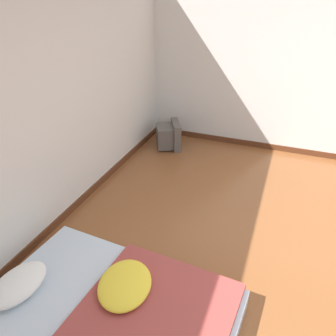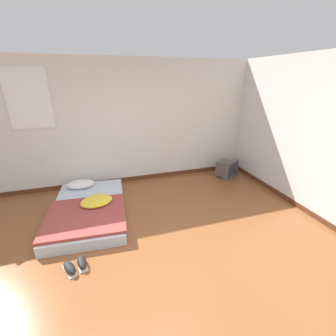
% 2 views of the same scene
% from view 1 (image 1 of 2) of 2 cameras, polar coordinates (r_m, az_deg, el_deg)
% --- Properties ---
extents(ground_plane, '(20.00, 20.00, 0.00)m').
position_cam_1_polar(ground_plane, '(3.21, 25.94, -21.92)').
color(ground_plane, brown).
extents(wall_back, '(8.37, 0.08, 2.60)m').
position_cam_1_polar(wall_back, '(3.22, -24.49, 7.47)').
color(wall_back, silver).
rests_on(wall_back, ground_plane).
extents(mattress_bed, '(1.32, 2.01, 0.32)m').
position_cam_1_polar(mattress_bed, '(2.85, -9.68, -23.09)').
color(mattress_bed, silver).
rests_on(mattress_bed, ground_plane).
extents(crt_tv, '(0.55, 0.52, 0.42)m').
position_cam_1_polar(crt_tv, '(5.34, 0.23, 5.68)').
color(crt_tv, '#56514C').
rests_on(crt_tv, ground_plane).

